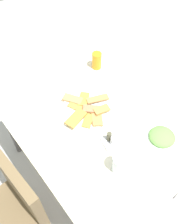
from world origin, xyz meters
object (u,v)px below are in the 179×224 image
(pide_platter, at_px, (86,110))
(salad_plate_greens, at_px, (162,137))
(dining_chair, at_px, (10,211))
(drinking_glass, at_px, (120,164))
(dining_table, at_px, (92,125))
(spoon, at_px, (33,111))
(soda_can, at_px, (97,61))
(paper_napkin, at_px, (35,110))
(condiment_caddy, at_px, (111,140))
(fork, at_px, (38,109))

(pide_platter, xyz_separation_m, salad_plate_greens, (-0.42, -0.21, 0.01))
(dining_chair, height_order, drinking_glass, dining_chair)
(dining_table, distance_m, spoon, 0.37)
(soda_can, bearing_deg, dining_chair, 113.30)
(paper_napkin, bearing_deg, condiment_caddy, -154.80)
(salad_plate_greens, bearing_deg, condiment_caddy, 56.19)
(salad_plate_greens, relative_size, soda_can, 1.67)
(paper_napkin, bearing_deg, pide_platter, -128.82)
(drinking_glass, bearing_deg, spoon, 14.96)
(pide_platter, distance_m, salad_plate_greens, 0.47)
(salad_plate_greens, height_order, paper_napkin, salad_plate_greens)
(dining_chair, distance_m, condiment_caddy, 0.70)
(drinking_glass, bearing_deg, condiment_caddy, -25.77)
(salad_plate_greens, distance_m, condiment_caddy, 0.29)
(soda_can, distance_m, condiment_caddy, 0.62)
(dining_table, height_order, pide_platter, pide_platter)
(soda_can, height_order, spoon, soda_can)
(dining_chair, xyz_separation_m, pide_platter, (0.15, -0.66, 0.27))
(drinking_glass, distance_m, condiment_caddy, 0.17)
(dining_chair, distance_m, spoon, 0.59)
(soda_can, bearing_deg, pide_platter, 131.53)
(drinking_glass, xyz_separation_m, fork, (0.60, 0.13, -0.05))
(dining_chair, bearing_deg, spoon, -49.47)
(pide_platter, relative_size, fork, 2.06)
(salad_plate_greens, height_order, drinking_glass, drinking_glass)
(dining_table, bearing_deg, spoon, 44.84)
(paper_napkin, distance_m, fork, 0.02)
(dining_chair, height_order, soda_can, dining_chair)
(dining_table, xyz_separation_m, pide_platter, (0.06, -0.00, 0.09))
(dining_table, xyz_separation_m, drinking_glass, (-0.34, 0.10, 0.14))
(soda_can, xyz_separation_m, condiment_caddy, (-0.53, 0.33, -0.04))
(salad_plate_greens, xyz_separation_m, drinking_glass, (0.01, 0.31, 0.04))
(spoon, distance_m, condiment_caddy, 0.51)
(dining_chair, xyz_separation_m, soda_can, (0.41, -0.96, 0.32))
(dining_table, relative_size, fork, 7.44)
(dining_table, xyz_separation_m, fork, (0.26, 0.22, 0.08))
(drinking_glass, bearing_deg, soda_can, -30.56)
(paper_napkin, distance_m, condiment_caddy, 0.50)
(soda_can, distance_m, spoon, 0.57)
(dining_chair, bearing_deg, salad_plate_greens, -107.51)
(salad_plate_greens, xyz_separation_m, paper_napkin, (0.62, 0.45, -0.02))
(dining_table, height_order, dining_chair, dining_chair)
(dining_table, height_order, fork, fork)
(dining_chair, relative_size, condiment_caddy, 8.17)
(drinking_glass, distance_m, fork, 0.62)
(dining_chair, xyz_separation_m, salad_plate_greens, (-0.28, -0.87, 0.28))
(soda_can, relative_size, paper_napkin, 0.93)
(dining_table, relative_size, drinking_glass, 10.50)
(spoon, bearing_deg, dining_table, -149.51)
(salad_plate_greens, bearing_deg, spoon, 37.46)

